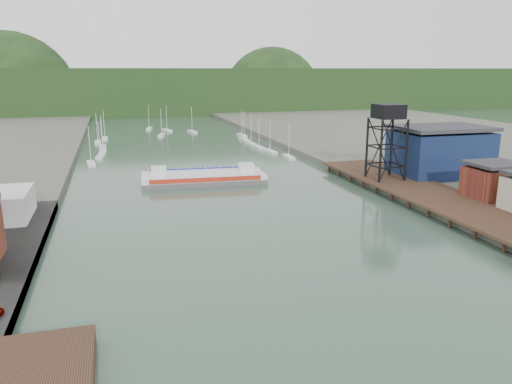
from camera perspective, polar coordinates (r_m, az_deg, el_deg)
ground at (r=49.00m, az=12.75°, el=-17.51°), size 600.00×600.00×0.00m
east_pier at (r=102.65m, az=19.05°, el=-0.08°), size 14.00×70.00×2.45m
lift_tower at (r=110.18m, az=14.88°, el=8.38°), size 6.50×6.50×16.00m
blue_shed at (r=121.11m, az=20.28°, el=4.34°), size 20.50×14.50×11.30m
marina_sailboats at (r=177.82m, az=-9.01°, el=5.61°), size 57.71×92.65×0.90m
distant_hills at (r=338.44m, az=-13.30°, el=10.94°), size 500.00×120.00×80.00m
chain_ferry at (r=115.13m, az=-6.02°, el=1.68°), size 28.52×13.10×4.00m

